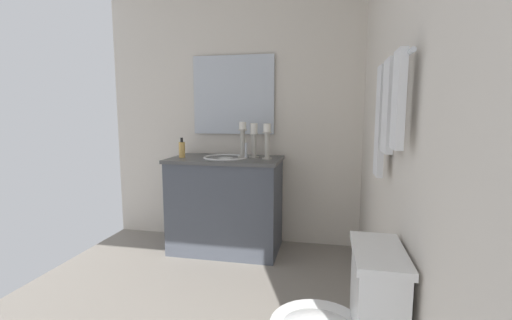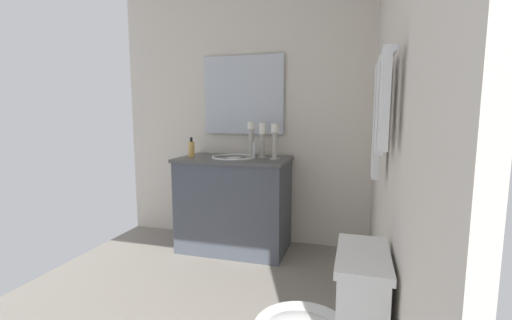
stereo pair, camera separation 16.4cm
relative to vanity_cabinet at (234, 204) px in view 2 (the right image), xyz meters
name	(u,v)px [view 2 (the right image)]	position (x,y,z in m)	size (l,w,h in m)	color
floor	(178,309)	(1.05, -0.02, -0.44)	(2.75, 2.49, 0.02)	gray
wall_back	(392,119)	(1.05, 1.23, 0.80)	(2.75, 0.04, 2.45)	silver
wall_left	(243,116)	(-0.33, -0.02, 0.80)	(0.04, 2.49, 2.45)	silver
vanity_cabinet	(234,204)	(0.00, 0.00, 0.00)	(0.58, 1.00, 0.86)	#474C56
sink_basin	(234,162)	(0.00, 0.00, 0.39)	(0.40, 0.40, 0.24)	white
mirror	(243,95)	(-0.28, 0.00, 1.00)	(0.02, 0.79, 0.74)	silver
candle_holder_tall	(275,141)	(0.02, 0.38, 0.59)	(0.09, 0.09, 0.31)	#B7B2A5
candle_holder_short	(262,139)	(-0.07, 0.25, 0.59)	(0.09, 0.09, 0.31)	#B7B2A5
candle_holder_mid	(251,139)	(-0.06, 0.15, 0.60)	(0.09, 0.09, 0.32)	#B7B2A5
soap_bottle	(191,149)	(0.06, -0.39, 0.50)	(0.06, 0.06, 0.18)	#E5B259
towel_bar	(387,62)	(1.37, 1.17, 1.04)	(0.02, 0.02, 0.67)	silver
towel_near_vanity	(377,122)	(1.15, 1.15, 0.78)	(0.14, 0.03, 0.55)	white
towel_center	(380,106)	(1.37, 1.15, 0.86)	(0.16, 0.03, 0.40)	white
towel_near_corner	(385,100)	(1.59, 1.15, 0.88)	(0.13, 0.03, 0.36)	white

